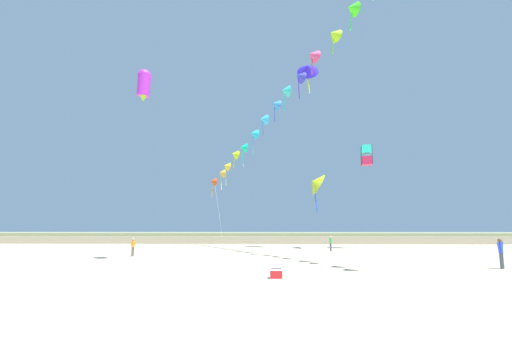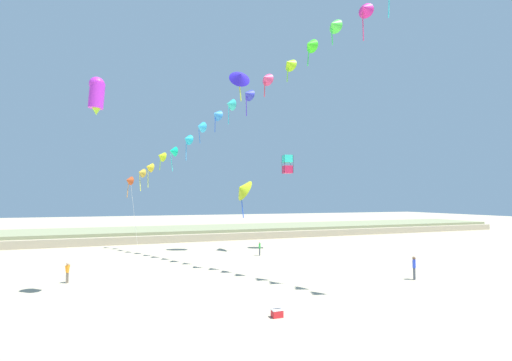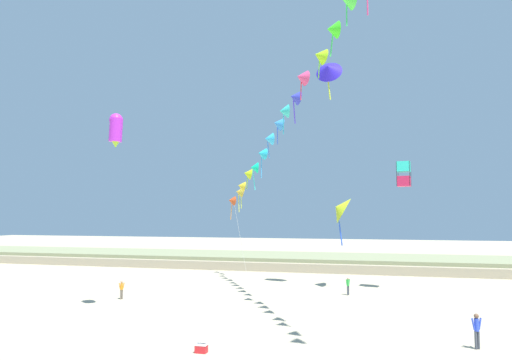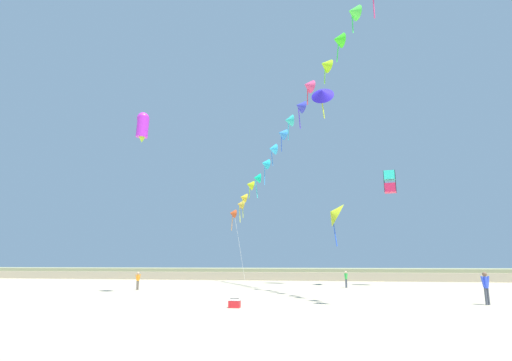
# 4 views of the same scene
# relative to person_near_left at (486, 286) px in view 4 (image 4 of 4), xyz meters

# --- Properties ---
(ground_plane) EXTENTS (240.00, 240.00, 0.00)m
(ground_plane) POSITION_rel_person_near_left_xyz_m (-12.49, -7.15, -1.01)
(ground_plane) COLOR tan
(dune_ridge) EXTENTS (120.00, 13.98, 1.50)m
(dune_ridge) POSITION_rel_person_near_left_xyz_m (-12.49, 35.45, -0.26)
(dune_ridge) COLOR tan
(dune_ridge) RESTS_ON ground
(person_near_left) EXTENTS (0.57, 0.38, 1.74)m
(person_near_left) POSITION_rel_person_near_left_xyz_m (0.00, 0.00, 0.00)
(person_near_left) COLOR #474C56
(person_near_left) RESTS_ON ground
(person_near_right) EXTENTS (0.30, 0.49, 1.49)m
(person_near_right) POSITION_rel_person_near_left_xyz_m (-24.63, 7.77, -0.15)
(person_near_right) COLOR #726656
(person_near_right) RESTS_ON ground
(person_mid_center) EXTENTS (0.37, 0.47, 1.51)m
(person_mid_center) POSITION_rel_person_near_left_xyz_m (-7.19, 14.39, -0.14)
(person_mid_center) COLOR #474C56
(person_mid_center) RESTS_ON ground
(kite_banner_string) EXTENTS (20.10, 33.66, 23.21)m
(kite_banner_string) POSITION_rel_person_near_left_xyz_m (-11.16, 9.13, 14.37)
(kite_banner_string) COLOR #BF461E
(large_kite_low_lead) EXTENTS (1.32, 1.32, 2.24)m
(large_kite_low_lead) POSITION_rel_person_near_left_xyz_m (-2.28, 17.65, 9.43)
(large_kite_low_lead) COLOR #DB244E
(large_kite_mid_trail) EXTENTS (2.60, 2.06, 4.19)m
(large_kite_mid_trail) POSITION_rel_person_near_left_xyz_m (-8.79, 16.56, 19.32)
(large_kite_mid_trail) COLOR #2F1FC3
(large_kite_high_solo) EXTENTS (2.31, 2.86, 4.80)m
(large_kite_high_solo) POSITION_rel_person_near_left_xyz_m (-8.06, 17.99, 6.31)
(large_kite_high_solo) COLOR #CFE622
(large_kite_outer_drift) EXTENTS (1.31, 1.26, 2.47)m
(large_kite_outer_drift) POSITION_rel_person_near_left_xyz_m (-22.54, 3.04, 11.79)
(large_kite_outer_drift) COLOR #C42DD3
(beach_cooler) EXTENTS (0.58, 0.41, 0.46)m
(beach_cooler) POSITION_rel_person_near_left_xyz_m (-13.10, -4.07, -0.80)
(beach_cooler) COLOR red
(beach_cooler) RESTS_ON ground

